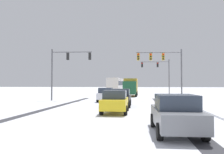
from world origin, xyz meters
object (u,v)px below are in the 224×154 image
Objects in this scene: car_white_lead at (106,95)px; car_yellow_cab_third at (115,101)px; car_black_second at (121,98)px; traffic_signal_near_right at (163,63)px; box_truck_delivery at (131,87)px; car_grey_fourth at (176,114)px; bus_oncoming at (116,84)px; traffic_signal_near_left at (66,64)px; traffic_signal_far_right at (159,70)px.

car_yellow_cab_third is at bearing -77.83° from car_white_lead.
car_black_second is 1.00× the size of car_yellow_cab_third.
box_truck_delivery is at bearing 114.39° from traffic_signal_near_right.
car_white_lead is at bearing -101.02° from box_truck_delivery.
bus_oncoming is (-6.81, 41.55, 1.18)m from car_grey_fourth.
car_white_lead is (-6.97, -2.70, -3.97)m from traffic_signal_near_right.
traffic_signal_near_left is 18.82m from traffic_signal_far_right.
car_black_second is 11.52m from car_grey_fourth.
car_white_lead is at bearing -10.90° from traffic_signal_near_left.
box_truck_delivery is at bearing 95.80° from car_grey_fourth.
traffic_signal_near_right is 1.00× the size of traffic_signal_near_left.
traffic_signal_far_right is 31.84m from car_grey_fourth.
car_grey_fourth is (3.23, -6.43, 0.00)m from car_yellow_cab_third.
car_black_second and car_yellow_cab_third have the same top height.
traffic_signal_near_left and traffic_signal_far_right have the same top height.
traffic_signal_near_right reaches higher than box_truck_delivery.
car_black_second is 18.34m from box_truck_delivery.
traffic_signal_far_right reaches higher than car_grey_fourth.
car_black_second is 0.55× the size of box_truck_delivery.
box_truck_delivery is (-4.51, 9.95, -3.15)m from traffic_signal_near_right.
bus_oncoming is at bearing 96.76° from car_black_second.
car_black_second is at bearing -90.66° from box_truck_delivery.
box_truck_delivery is at bearing 89.40° from car_yellow_cab_third.
car_black_second is (7.53, -6.69, -3.79)m from traffic_signal_near_left.
bus_oncoming is (-8.34, 22.11, -2.79)m from traffic_signal_near_right.
traffic_signal_near_right is 19.90m from car_grey_fourth.
car_yellow_cab_third is at bearing -101.93° from traffic_signal_far_right.
traffic_signal_near_left is 10.77m from car_black_second.
traffic_signal_near_left is 0.87× the size of box_truck_delivery.
car_grey_fourth is (-1.53, -19.44, -3.97)m from traffic_signal_near_right.
traffic_signal_near_right is 8.46m from car_white_lead.
car_yellow_cab_third is 0.37× the size of bus_oncoming.
traffic_signal_near_left is at bearing -99.35° from bus_oncoming.
box_truck_delivery reaches higher than car_black_second.
bus_oncoming is at bearing 110.66° from traffic_signal_near_right.
bus_oncoming is 1.49× the size of box_truck_delivery.
box_truck_delivery is at bearing -72.54° from bus_oncoming.
car_grey_fourth is 0.56× the size of box_truck_delivery.
box_truck_delivery is at bearing -156.90° from traffic_signal_far_right.
traffic_signal_near_right is 1.58× the size of car_black_second.
bus_oncoming is (3.92, 23.79, -2.61)m from traffic_signal_near_left.
traffic_signal_near_left is 0.59× the size of bus_oncoming.
traffic_signal_far_right is 1.58× the size of car_yellow_cab_third.
traffic_signal_near_left reaches higher than car_black_second.
car_grey_fourth is 29.55m from box_truck_delivery.
traffic_signal_near_left reaches higher than car_white_lead.
traffic_signal_near_left is (-12.26, -1.68, -0.18)m from traffic_signal_near_right.
traffic_signal_near_right is at bearing -69.34° from bus_oncoming.
car_black_second is at bearing -68.36° from car_white_lead.
car_white_lead and car_black_second have the same top height.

